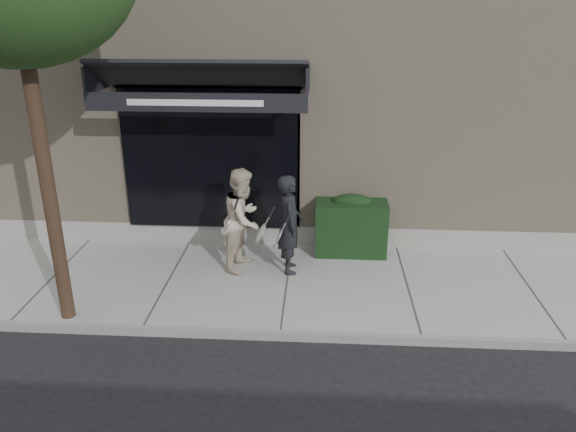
{
  "coord_description": "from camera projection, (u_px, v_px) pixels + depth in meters",
  "views": [
    {
      "loc": [
        0.53,
        -8.37,
        4.56
      ],
      "look_at": [
        -0.02,
        0.6,
        1.06
      ],
      "focal_mm": 35.0,
      "sensor_mm": 36.0,
      "label": 1
    }
  ],
  "objects": [
    {
      "name": "sidewalk",
      "position": [
        287.0,
        284.0,
        9.45
      ],
      "size": [
        20.0,
        3.0,
        0.12
      ],
      "primitive_type": "cube",
      "color": "gray",
      "rests_on": "ground"
    },
    {
      "name": "hedge",
      "position": [
        351.0,
        225.0,
        10.33
      ],
      "size": [
        1.3,
        0.7,
        1.14
      ],
      "color": "black",
      "rests_on": "sidewalk"
    },
    {
      "name": "pedestrian_back",
      "position": [
        244.0,
        219.0,
        9.63
      ],
      "size": [
        0.9,
        1.03,
        1.8
      ],
      "color": "beige",
      "rests_on": "sidewalk"
    },
    {
      "name": "ground",
      "position": [
        287.0,
        287.0,
        9.47
      ],
      "size": [
        80.0,
        80.0,
        0.0
      ],
      "primitive_type": "plane",
      "color": "black",
      "rests_on": "ground"
    },
    {
      "name": "pedestrian_front",
      "position": [
        289.0,
        224.0,
        9.51
      ],
      "size": [
        0.81,
        0.84,
        1.73
      ],
      "color": "black",
      "rests_on": "sidewalk"
    },
    {
      "name": "curb",
      "position": [
        280.0,
        335.0,
        8.01
      ],
      "size": [
        20.0,
        0.1,
        0.14
      ],
      "primitive_type": "cube",
      "color": "gray",
      "rests_on": "ground"
    },
    {
      "name": "building_facade",
      "position": [
        300.0,
        82.0,
        13.09
      ],
      "size": [
        14.3,
        8.04,
        5.64
      ],
      "color": "tan",
      "rests_on": "ground"
    }
  ]
}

